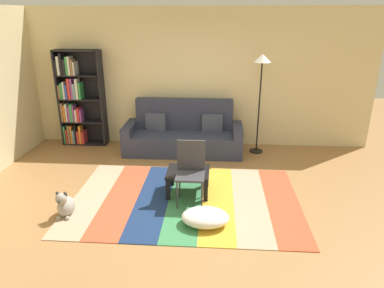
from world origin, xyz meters
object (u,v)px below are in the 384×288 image
(tv_remote, at_px, (188,168))
(folding_chair, at_px, (191,167))
(pouf, at_px, (205,217))
(couch, at_px, (183,135))
(dog, at_px, (65,205))
(coffee_table, at_px, (188,175))
(standing_lamp, at_px, (262,72))
(bookshelf, at_px, (76,100))

(tv_remote, height_order, folding_chair, folding_chair)
(pouf, relative_size, folding_chair, 0.68)
(couch, bearing_deg, dog, -118.85)
(coffee_table, height_order, tv_remote, tv_remote)
(pouf, height_order, dog, dog)
(dog, height_order, standing_lamp, standing_lamp)
(bookshelf, relative_size, dog, 4.81)
(tv_remote, bearing_deg, standing_lamp, 89.45)
(couch, bearing_deg, pouf, -78.54)
(standing_lamp, bearing_deg, pouf, -109.18)
(pouf, bearing_deg, standing_lamp, 70.82)
(couch, xyz_separation_m, pouf, (0.52, -2.56, -0.22))
(folding_chair, bearing_deg, tv_remote, 143.77)
(bookshelf, height_order, standing_lamp, bookshelf)
(folding_chair, bearing_deg, bookshelf, -178.76)
(standing_lamp, bearing_deg, coffee_table, -123.97)
(couch, bearing_deg, coffee_table, -82.37)
(bookshelf, xyz_separation_m, pouf, (2.71, -2.84, -0.82))
(standing_lamp, bearing_deg, dog, -137.73)
(couch, distance_m, dog, 2.82)
(couch, relative_size, tv_remote, 15.07)
(pouf, height_order, tv_remote, tv_remote)
(coffee_table, distance_m, folding_chair, 0.33)
(bookshelf, bearing_deg, tv_remote, -38.49)
(coffee_table, bearing_deg, couch, 97.63)
(dog, height_order, folding_chair, folding_chair)
(couch, xyz_separation_m, standing_lamp, (1.43, 0.07, 1.23))
(coffee_table, xyz_separation_m, standing_lamp, (1.20, 1.79, 1.26))
(dog, bearing_deg, pouf, -2.80)
(standing_lamp, relative_size, folding_chair, 2.08)
(couch, relative_size, pouf, 3.69)
(standing_lamp, bearing_deg, tv_remote, -125.09)
(coffee_table, relative_size, dog, 1.58)
(folding_chair, bearing_deg, standing_lamp, 103.40)
(couch, relative_size, bookshelf, 1.18)
(standing_lamp, height_order, folding_chair, standing_lamp)
(bookshelf, relative_size, folding_chair, 2.13)
(bookshelf, xyz_separation_m, folding_chair, (2.47, -2.22, -0.40))
(standing_lamp, height_order, tv_remote, standing_lamp)
(tv_remote, bearing_deg, coffee_table, -55.83)
(bookshelf, height_order, coffee_table, bookshelf)
(bookshelf, bearing_deg, coffee_table, -39.55)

